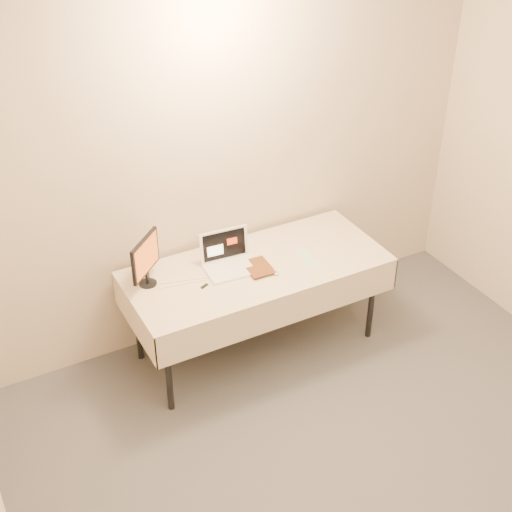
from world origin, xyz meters
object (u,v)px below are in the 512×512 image
table (257,273)px  laptop (228,259)px  monitor (145,258)px  book (247,258)px

table → laptop: (-0.18, 0.09, 0.12)m
monitor → book: 0.69m
laptop → book: 0.16m
laptop → monitor: (-0.58, 0.07, 0.15)m
monitor → book: size_ratio=1.52×
table → monitor: monitor is taller
table → book: book is taller
laptop → book: size_ratio=1.60×
laptop → monitor: monitor is taller
laptop → monitor: 0.60m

